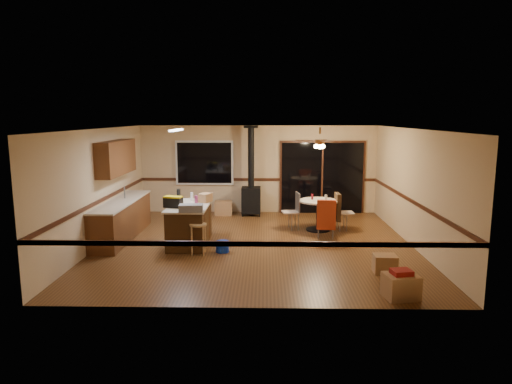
{
  "coord_description": "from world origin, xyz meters",
  "views": [
    {
      "loc": [
        0.22,
        -10.03,
        2.87
      ],
      "look_at": [
        0.0,
        0.3,
        1.15
      ],
      "focal_mm": 32.0,
      "sensor_mm": 36.0,
      "label": 1
    }
  ],
  "objects_px": {
    "wood_stove": "(251,191)",
    "chair_right": "(339,207)",
    "toolbox_black": "(173,202)",
    "kitchen_island": "(190,224)",
    "bar_stool": "(198,239)",
    "dining_table": "(318,210)",
    "box_under_window": "(223,208)",
    "toolbox_grey": "(191,208)",
    "chair_near": "(326,215)",
    "blue_bucket": "(222,247)",
    "box_corner_a": "(401,286)",
    "box_corner_b": "(385,264)",
    "chair_left": "(294,207)"
  },
  "relations": [
    {
      "from": "chair_near",
      "to": "box_corner_a",
      "type": "relative_size",
      "value": 1.37
    },
    {
      "from": "wood_stove",
      "to": "chair_near",
      "type": "relative_size",
      "value": 3.6
    },
    {
      "from": "kitchen_island",
      "to": "box_corner_b",
      "type": "xyz_separation_m",
      "value": [
        3.94,
        -1.86,
        -0.29
      ]
    },
    {
      "from": "box_under_window",
      "to": "wood_stove",
      "type": "bearing_deg",
      "value": -3.49
    },
    {
      "from": "kitchen_island",
      "to": "toolbox_black",
      "type": "xyz_separation_m",
      "value": [
        -0.3,
        -0.28,
        0.55
      ]
    },
    {
      "from": "wood_stove",
      "to": "toolbox_black",
      "type": "xyz_separation_m",
      "value": [
        -1.6,
        -3.33,
        0.28
      ]
    },
    {
      "from": "blue_bucket",
      "to": "dining_table",
      "type": "height_order",
      "value": "dining_table"
    },
    {
      "from": "box_corner_b",
      "to": "toolbox_grey",
      "type": "bearing_deg",
      "value": 163.23
    },
    {
      "from": "chair_right",
      "to": "box_corner_a",
      "type": "relative_size",
      "value": 1.37
    },
    {
      "from": "box_under_window",
      "to": "box_corner_b",
      "type": "height_order",
      "value": "box_under_window"
    },
    {
      "from": "toolbox_black",
      "to": "chair_right",
      "type": "distance_m",
      "value": 4.22
    },
    {
      "from": "toolbox_grey",
      "to": "blue_bucket",
      "type": "relative_size",
      "value": 1.74
    },
    {
      "from": "box_under_window",
      "to": "box_corner_a",
      "type": "distance_m",
      "value": 7.04
    },
    {
      "from": "chair_right",
      "to": "kitchen_island",
      "type": "bearing_deg",
      "value": -159.43
    },
    {
      "from": "wood_stove",
      "to": "box_corner_a",
      "type": "distance_m",
      "value": 6.66
    },
    {
      "from": "blue_bucket",
      "to": "dining_table",
      "type": "relative_size",
      "value": 0.29
    },
    {
      "from": "toolbox_grey",
      "to": "blue_bucket",
      "type": "height_order",
      "value": "toolbox_grey"
    },
    {
      "from": "wood_stove",
      "to": "toolbox_grey",
      "type": "bearing_deg",
      "value": -106.81
    },
    {
      "from": "chair_near",
      "to": "dining_table",
      "type": "bearing_deg",
      "value": 95.51
    },
    {
      "from": "chair_left",
      "to": "dining_table",
      "type": "bearing_deg",
      "value": -11.19
    },
    {
      "from": "chair_right",
      "to": "box_under_window",
      "type": "distance_m",
      "value": 3.58
    },
    {
      "from": "wood_stove",
      "to": "bar_stool",
      "type": "xyz_separation_m",
      "value": [
        -0.99,
        -3.83,
        -0.4
      ]
    },
    {
      "from": "wood_stove",
      "to": "chair_right",
      "type": "xyz_separation_m",
      "value": [
        2.27,
        -1.71,
        -0.13
      ]
    },
    {
      "from": "bar_stool",
      "to": "dining_table",
      "type": "height_order",
      "value": "dining_table"
    },
    {
      "from": "toolbox_grey",
      "to": "bar_stool",
      "type": "xyz_separation_m",
      "value": [
        0.15,
        -0.06,
        -0.65
      ]
    },
    {
      "from": "dining_table",
      "to": "box_corner_a",
      "type": "height_order",
      "value": "dining_table"
    },
    {
      "from": "toolbox_grey",
      "to": "chair_left",
      "type": "height_order",
      "value": "toolbox_grey"
    },
    {
      "from": "toolbox_grey",
      "to": "chair_near",
      "type": "distance_m",
      "value": 3.21
    },
    {
      "from": "toolbox_grey",
      "to": "dining_table",
      "type": "height_order",
      "value": "toolbox_grey"
    },
    {
      "from": "chair_left",
      "to": "chair_near",
      "type": "xyz_separation_m",
      "value": [
        0.68,
        -1.0,
        0.01
      ]
    },
    {
      "from": "chair_left",
      "to": "box_under_window",
      "type": "bearing_deg",
      "value": 139.62
    },
    {
      "from": "kitchen_island",
      "to": "bar_stool",
      "type": "xyz_separation_m",
      "value": [
        0.31,
        -0.78,
        -0.13
      ]
    },
    {
      "from": "bar_stool",
      "to": "chair_near",
      "type": "xyz_separation_m",
      "value": [
        2.83,
        1.2,
        0.27
      ]
    },
    {
      "from": "chair_left",
      "to": "chair_near",
      "type": "height_order",
      "value": "same"
    },
    {
      "from": "wood_stove",
      "to": "bar_stool",
      "type": "relative_size",
      "value": 3.85
    },
    {
      "from": "toolbox_black",
      "to": "bar_stool",
      "type": "bearing_deg",
      "value": -39.45
    },
    {
      "from": "box_corner_b",
      "to": "chair_near",
      "type": "bearing_deg",
      "value": 109.31
    },
    {
      "from": "toolbox_black",
      "to": "blue_bucket",
      "type": "distance_m",
      "value": 1.46
    },
    {
      "from": "toolbox_grey",
      "to": "chair_left",
      "type": "bearing_deg",
      "value": 42.89
    },
    {
      "from": "chair_right",
      "to": "dining_table",
      "type": "bearing_deg",
      "value": -175.3
    },
    {
      "from": "chair_right",
      "to": "box_corner_b",
      "type": "height_order",
      "value": "chair_right"
    },
    {
      "from": "toolbox_grey",
      "to": "chair_near",
      "type": "height_order",
      "value": "toolbox_grey"
    },
    {
      "from": "box_under_window",
      "to": "box_corner_b",
      "type": "bearing_deg",
      "value": -55.11
    },
    {
      "from": "kitchen_island",
      "to": "wood_stove",
      "type": "distance_m",
      "value": 3.33
    },
    {
      "from": "bar_stool",
      "to": "chair_right",
      "type": "distance_m",
      "value": 3.9
    },
    {
      "from": "toolbox_black",
      "to": "box_under_window",
      "type": "relative_size",
      "value": 0.77
    },
    {
      "from": "chair_right",
      "to": "box_corner_a",
      "type": "bearing_deg",
      "value": -85.99
    },
    {
      "from": "box_corner_a",
      "to": "box_corner_b",
      "type": "relative_size",
      "value": 1.24
    },
    {
      "from": "blue_bucket",
      "to": "dining_table",
      "type": "bearing_deg",
      "value": 40.48
    },
    {
      "from": "toolbox_grey",
      "to": "chair_near",
      "type": "relative_size",
      "value": 0.7
    }
  ]
}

